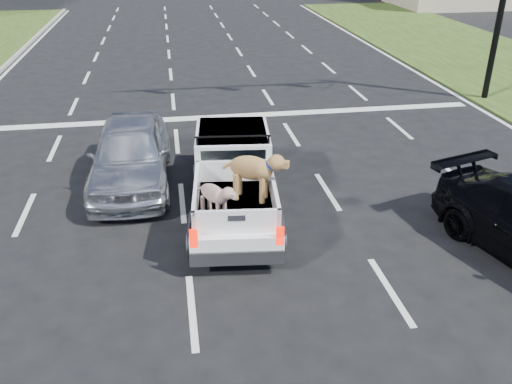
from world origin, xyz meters
The scene contains 4 objects.
ground centered at (0.00, 0.00, 0.00)m, with size 160.00×160.00×0.00m, color black.
road_markings centered at (0.00, 6.56, 0.01)m, with size 17.75×60.00×0.01m.
pickup_truck centered at (-0.59, 3.36, 0.86)m, with size 2.22×4.96×1.80m.
silver_sedan centered at (-2.91, 5.27, 0.79)m, with size 1.87×4.65×1.58m, color silver.
Camera 1 is at (-1.86, -7.30, 5.85)m, focal length 38.00 mm.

